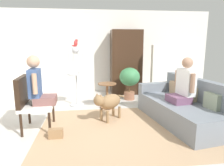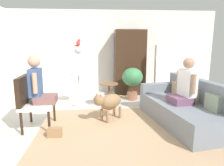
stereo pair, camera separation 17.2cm
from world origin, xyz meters
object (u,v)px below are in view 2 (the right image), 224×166
object	(u,v)px
round_end_table	(109,94)
parrot	(78,43)
person_on_armchair	(38,84)
armoire_cabinet	(130,62)
couch	(184,108)
column_lamp	(158,72)
bird_cage_stand	(79,74)
potted_plant	(132,79)
armchair	(31,98)
handbag	(55,132)
person_on_couch	(185,85)
dog	(109,102)

from	to	relation	value
round_end_table	parrot	bearing A→B (deg)	159.11
person_on_armchair	armoire_cabinet	world-z (taller)	armoire_cabinet
couch	column_lamp	xyz separation A→B (m)	(0.01, 1.84, 0.45)
person_on_armchair	parrot	size ratio (longest dim) A/B	4.93
round_end_table	bird_cage_stand	size ratio (longest dim) A/B	0.41
couch	potted_plant	bearing A→B (deg)	113.75
armchair	handbag	distance (m)	0.81
round_end_table	handbag	size ratio (longest dim) A/B	2.62
person_on_couch	column_lamp	distance (m)	1.88
couch	round_end_table	distance (m)	1.76
armchair	armoire_cabinet	size ratio (longest dim) A/B	0.51
couch	person_on_couch	world-z (taller)	person_on_couch
bird_cage_stand	handbag	size ratio (longest dim) A/B	6.34
bird_cage_stand	potted_plant	distance (m)	1.48
armchair	bird_cage_stand	bearing A→B (deg)	60.95
person_on_armchair	potted_plant	world-z (taller)	person_on_armchair
armchair	potted_plant	size ratio (longest dim) A/B	1.10
round_end_table	potted_plant	xyz separation A→B (m)	(0.69, 0.65, 0.25)
potted_plant	armoire_cabinet	bearing A→B (deg)	87.31
couch	armchair	distance (m)	2.93
couch	parrot	xyz separation A→B (m)	(-2.15, 1.31, 1.26)
armchair	dog	distance (m)	1.47
couch	person_on_armchair	xyz separation A→B (m)	(-2.76, -0.04, 0.54)
armchair	person_on_armchair	xyz separation A→B (m)	(0.15, 0.01, 0.26)
person_on_armchair	handbag	size ratio (longest dim) A/B	3.77
dog	column_lamp	bearing A→B (deg)	47.46
armchair	round_end_table	xyz separation A→B (m)	(1.49, 1.08, -0.24)
armoire_cabinet	column_lamp	bearing A→B (deg)	-39.51
bird_cage_stand	handbag	distance (m)	1.93
round_end_table	armoire_cabinet	world-z (taller)	armoire_cabinet
column_lamp	armoire_cabinet	xyz separation A→B (m)	(-0.72, 0.59, 0.23)
couch	column_lamp	size ratio (longest dim) A/B	1.45
couch	column_lamp	bearing A→B (deg)	89.62
person_on_couch	bird_cage_stand	bearing A→B (deg)	147.58
bird_cage_stand	armoire_cabinet	bearing A→B (deg)	37.44
round_end_table	armoire_cabinet	bearing A→B (deg)	62.63
couch	parrot	bearing A→B (deg)	148.58
round_end_table	dog	world-z (taller)	dog
person_on_couch	armoire_cabinet	size ratio (longest dim) A/B	0.45
couch	dog	size ratio (longest dim) A/B	3.16
bird_cage_stand	parrot	size ratio (longest dim) A/B	8.30
couch	handbag	world-z (taller)	couch
armchair	dog	size ratio (longest dim) A/B	1.43
bird_cage_stand	round_end_table	bearing A→B (deg)	-20.47
round_end_table	parrot	size ratio (longest dim) A/B	3.43
couch	bird_cage_stand	world-z (taller)	bird_cage_stand
armoire_cabinet	armchair	bearing A→B (deg)	-131.81
column_lamp	dog	bearing A→B (deg)	-132.54
parrot	couch	bearing A→B (deg)	-31.42
person_on_armchair	round_end_table	size ratio (longest dim) A/B	1.44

